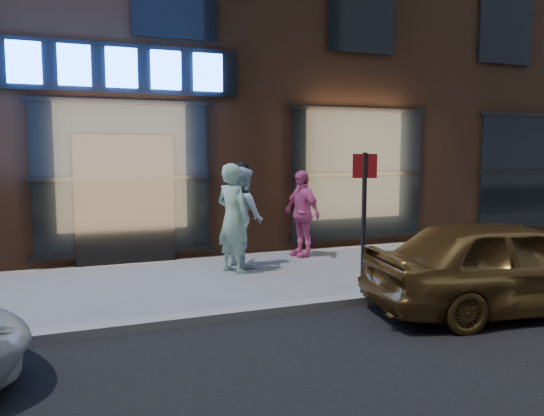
{
  "coord_description": "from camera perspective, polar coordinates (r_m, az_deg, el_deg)",
  "views": [
    {
      "loc": [
        -1.05,
        -6.21,
        2.11
      ],
      "look_at": [
        2.03,
        1.6,
        1.2
      ],
      "focal_mm": 35.0,
      "sensor_mm": 36.0,
      "label": 1
    }
  ],
  "objects": [
    {
      "name": "ground",
      "position": [
        6.64,
        -11.56,
        -12.46
      ],
      "size": [
        90.0,
        90.0,
        0.0
      ],
      "primitive_type": "plane",
      "color": "slate",
      "rests_on": "ground"
    },
    {
      "name": "sign_post",
      "position": [
        7.44,
        9.86,
        -0.45
      ],
      "size": [
        0.32,
        0.16,
        2.09
      ],
      "rotation": [
        0.0,
        0.0,
        -0.41
      ],
      "color": "#262628",
      "rests_on": "ground"
    },
    {
      "name": "man_bowtie",
      "position": [
        9.2,
        -4.23,
        -1.08
      ],
      "size": [
        0.72,
        0.82,
        1.9
      ],
      "primitive_type": "imported",
      "rotation": [
        0.0,
        0.0,
        2.06
      ],
      "color": "#9DCEA6",
      "rests_on": "ground"
    },
    {
      "name": "man_cap",
      "position": [
        9.74,
        -3.21,
        -0.89
      ],
      "size": [
        0.83,
        0.99,
        1.83
      ],
      "primitive_type": "imported",
      "rotation": [
        0.0,
        0.0,
        1.74
      ],
      "color": "white",
      "rests_on": "ground"
    },
    {
      "name": "storefront_building",
      "position": [
        14.56,
        -17.76,
        17.94
      ],
      "size": [
        30.2,
        8.28,
        10.3
      ],
      "color": "#54301E",
      "rests_on": "ground"
    },
    {
      "name": "passerby",
      "position": [
        10.6,
        3.21,
        -0.59
      ],
      "size": [
        0.65,
        1.08,
        1.72
      ],
      "primitive_type": "imported",
      "rotation": [
        0.0,
        0.0,
        -1.33
      ],
      "color": "pink",
      "rests_on": "ground"
    },
    {
      "name": "gold_sedan",
      "position": [
        7.56,
        23.91,
        -5.65
      ],
      "size": [
        3.87,
        2.02,
        1.26
      ],
      "primitive_type": "imported",
      "rotation": [
        0.0,
        0.0,
        1.42
      ],
      "color": "brown",
      "rests_on": "ground"
    },
    {
      "name": "curb",
      "position": [
        6.62,
        -11.57,
        -11.97
      ],
      "size": [
        60.0,
        0.25,
        0.12
      ],
      "primitive_type": "cube",
      "color": "gray",
      "rests_on": "ground"
    }
  ]
}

